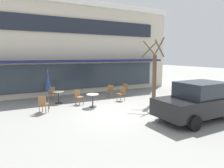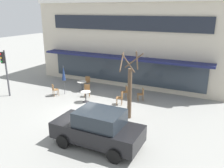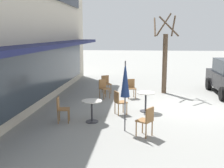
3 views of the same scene
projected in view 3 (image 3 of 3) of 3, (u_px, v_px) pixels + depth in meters
ground_plane at (186, 107)px, 11.66m from camera, size 80.00×80.00×0.00m
cafe_table_near_wall at (146, 99)px, 10.89m from camera, size 0.70×0.70×0.76m
cafe_table_streetside at (92, 107)px, 9.58m from camera, size 0.70×0.70×0.76m
patio_umbrella_green_folded at (125, 80)px, 8.49m from camera, size 0.28×0.28×2.20m
cafe_chair_0 at (147, 119)px, 8.22m from camera, size 0.55×0.55×0.89m
cafe_chair_1 at (106, 83)px, 14.35m from camera, size 0.55×0.55×0.89m
cafe_chair_2 at (61, 108)px, 9.53m from camera, size 0.46×0.46×0.89m
cafe_chair_3 at (104, 87)px, 13.16m from camera, size 0.56×0.56×0.89m
cafe_chair_4 at (131, 87)px, 13.22m from camera, size 0.49×0.49×0.89m
cafe_chair_5 at (119, 101)px, 10.48m from camera, size 0.54×0.54×0.89m
street_tree at (165, 58)px, 14.12m from camera, size 1.19×1.20×4.03m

